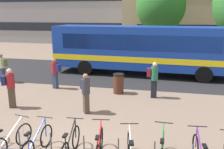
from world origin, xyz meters
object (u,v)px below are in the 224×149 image
at_px(commuter_navy_pack_0, 55,71).
at_px(commuter_maroon_pack_2, 154,77).
at_px(city_bus, 145,48).
at_px(commuter_olive_pack_4, 2,66).
at_px(commuter_navy_pack_5, 86,90).
at_px(parked_bicycle_black_4, 71,145).
at_px(parked_bicycle_red_5, 99,147).
at_px(parked_bicycle_white_2, 12,141).
at_px(street_tree_0, 161,6).
at_px(parked_bicycle_blue_3, 37,143).
at_px(trash_bin, 119,83).
at_px(commuter_navy_pack_1, 10,85).

xyz_separation_m(commuter_navy_pack_0, commuter_maroon_pack_2, (5.29, -0.43, 0.06)).
relative_size(city_bus, commuter_maroon_pack_2, 6.87).
bearing_deg(commuter_olive_pack_4, commuter_navy_pack_5, 162.85).
distance_m(parked_bicycle_black_4, commuter_navy_pack_5, 3.34).
bearing_deg(commuter_navy_pack_0, parked_bicycle_red_5, 138.74).
xyz_separation_m(commuter_navy_pack_0, commuter_navy_pack_5, (2.68, -2.94, 0.01)).
xyz_separation_m(city_bus, parked_bicycle_white_2, (-2.94, -10.57, -1.39)).
relative_size(city_bus, commuter_olive_pack_4, 7.14).
height_order(parked_bicycle_white_2, parked_bicycle_black_4, same).
distance_m(city_bus, street_tree_0, 7.70).
distance_m(parked_bicycle_white_2, commuter_navy_pack_0, 6.55).
bearing_deg(street_tree_0, parked_bicycle_blue_3, -99.19).
distance_m(parked_bicycle_white_2, commuter_maroon_pack_2, 7.04).
height_order(parked_bicycle_blue_3, trash_bin, trash_bin).
bearing_deg(parked_bicycle_black_4, commuter_maroon_pack_2, -22.72).
relative_size(city_bus, commuter_navy_pack_1, 6.95).
relative_size(city_bus, commuter_navy_pack_5, 7.25).
bearing_deg(commuter_maroon_pack_2, commuter_navy_pack_0, -179.39).
relative_size(parked_bicycle_black_4, commuter_olive_pack_4, 1.01).
height_order(commuter_olive_pack_4, street_tree_0, street_tree_0).
distance_m(parked_bicycle_red_5, commuter_navy_pack_0, 7.38).
bearing_deg(parked_bicycle_black_4, commuter_navy_pack_0, 24.56).
distance_m(parked_bicycle_red_5, street_tree_0, 17.98).
xyz_separation_m(parked_bicycle_red_5, commuter_navy_pack_5, (-1.42, 3.16, 0.58)).
bearing_deg(parked_bicycle_red_5, trash_bin, -3.00).
bearing_deg(parked_bicycle_black_4, commuter_olive_pack_4, 42.49).
relative_size(city_bus, parked_bicycle_black_4, 7.04).
distance_m(parked_bicycle_blue_3, parked_bicycle_black_4, 0.98).
relative_size(parked_bicycle_white_2, trash_bin, 1.65).
xyz_separation_m(city_bus, commuter_olive_pack_4, (-8.07, -3.73, -0.79)).
bearing_deg(city_bus, commuter_navy_pack_5, -101.20).
xyz_separation_m(parked_bicycle_black_4, commuter_navy_pack_0, (-3.28, 6.17, 0.57)).
relative_size(parked_bicycle_blue_3, commuter_navy_pack_5, 1.03).
bearing_deg(commuter_olive_pack_4, parked_bicycle_white_2, 138.34).
xyz_separation_m(commuter_navy_pack_0, street_tree_0, (5.16, 11.33, 3.69)).
bearing_deg(commuter_navy_pack_1, commuter_olive_pack_4, 105.74).
bearing_deg(parked_bicycle_black_4, trash_bin, -5.63).
height_order(city_bus, commuter_navy_pack_1, city_bus).
relative_size(commuter_maroon_pack_2, commuter_olive_pack_4, 1.04).
height_order(city_bus, parked_bicycle_black_4, city_bus).
relative_size(parked_bicycle_white_2, street_tree_0, 0.24).
relative_size(parked_bicycle_white_2, parked_bicycle_red_5, 1.00).
bearing_deg(trash_bin, city_bus, 77.67).
relative_size(parked_bicycle_black_4, commuter_navy_pack_5, 1.03).
bearing_deg(commuter_maroon_pack_2, parked_bicycle_white_2, -117.21).
distance_m(parked_bicycle_blue_3, commuter_navy_pack_5, 3.42).
bearing_deg(parked_bicycle_white_2, street_tree_0, -1.44).
bearing_deg(commuter_maroon_pack_2, parked_bicycle_black_4, -103.98).
height_order(commuter_maroon_pack_2, street_tree_0, street_tree_0).
height_order(parked_bicycle_black_4, commuter_olive_pack_4, commuter_olive_pack_4).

